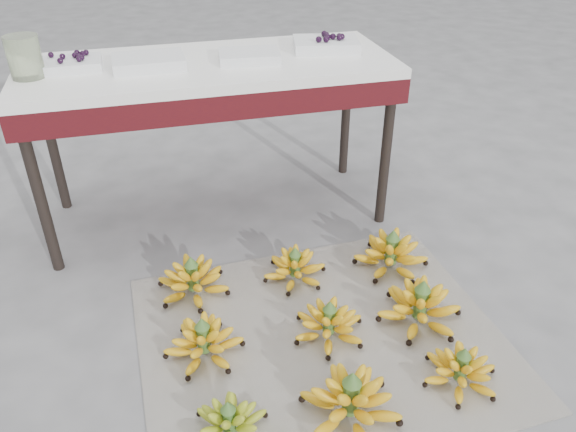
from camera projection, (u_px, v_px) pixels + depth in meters
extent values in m
plane|color=#5E5E60|center=(312.00, 356.00, 1.92)|extent=(60.00, 60.00, 0.00)
cube|color=silver|center=(322.00, 339.00, 1.98)|extent=(1.29, 1.10, 0.01)
ellipsoid|color=olive|center=(230.00, 427.00, 1.63)|extent=(0.25, 0.25, 0.07)
ellipsoid|color=olive|center=(229.00, 420.00, 1.61)|extent=(0.18, 0.18, 0.05)
ellipsoid|color=olive|center=(228.00, 413.00, 1.60)|extent=(0.12, 0.12, 0.04)
cylinder|color=#3F6629|center=(229.00, 420.00, 1.61)|extent=(0.04, 0.04, 0.10)
cone|color=#3F6629|center=(228.00, 406.00, 1.58)|extent=(0.05, 0.05, 0.03)
ellipsoid|color=yellow|center=(350.00, 405.00, 1.68)|extent=(0.39, 0.39, 0.09)
ellipsoid|color=yellow|center=(351.00, 396.00, 1.66)|extent=(0.28, 0.28, 0.07)
ellipsoid|color=yellow|center=(352.00, 388.00, 1.64)|extent=(0.18, 0.18, 0.06)
cylinder|color=#3F6629|center=(351.00, 396.00, 1.66)|extent=(0.05, 0.05, 0.12)
cone|color=#3F6629|center=(353.00, 378.00, 1.62)|extent=(0.06, 0.06, 0.05)
ellipsoid|color=yellow|center=(460.00, 373.00, 1.80)|extent=(0.26, 0.26, 0.07)
ellipsoid|color=yellow|center=(462.00, 367.00, 1.78)|extent=(0.18, 0.18, 0.05)
ellipsoid|color=yellow|center=(463.00, 360.00, 1.76)|extent=(0.12, 0.12, 0.05)
cylinder|color=#3F6629|center=(462.00, 367.00, 1.78)|extent=(0.04, 0.04, 0.10)
cone|color=#3F6629|center=(465.00, 352.00, 1.75)|extent=(0.05, 0.05, 0.04)
ellipsoid|color=yellow|center=(204.00, 345.00, 1.90)|extent=(0.32, 0.32, 0.08)
ellipsoid|color=yellow|center=(203.00, 338.00, 1.88)|extent=(0.23, 0.23, 0.06)
ellipsoid|color=yellow|center=(203.00, 331.00, 1.86)|extent=(0.15, 0.15, 0.05)
cylinder|color=#3F6629|center=(203.00, 338.00, 1.88)|extent=(0.04, 0.04, 0.11)
cone|color=#3F6629|center=(202.00, 323.00, 1.84)|extent=(0.05, 0.05, 0.04)
ellipsoid|color=yellow|center=(329.00, 327.00, 1.97)|extent=(0.32, 0.32, 0.08)
ellipsoid|color=yellow|center=(329.00, 320.00, 1.96)|extent=(0.23, 0.23, 0.06)
ellipsoid|color=yellow|center=(330.00, 313.00, 1.94)|extent=(0.15, 0.15, 0.05)
cylinder|color=#3F6629|center=(329.00, 320.00, 1.96)|extent=(0.04, 0.04, 0.10)
cone|color=#3F6629|center=(330.00, 306.00, 1.92)|extent=(0.05, 0.05, 0.04)
ellipsoid|color=yellow|center=(419.00, 311.00, 2.04)|extent=(0.36, 0.36, 0.09)
ellipsoid|color=yellow|center=(421.00, 302.00, 2.01)|extent=(0.25, 0.25, 0.07)
ellipsoid|color=yellow|center=(422.00, 294.00, 1.99)|extent=(0.17, 0.17, 0.06)
cylinder|color=#3F6629|center=(421.00, 302.00, 2.01)|extent=(0.05, 0.05, 0.12)
cone|color=#3F6629|center=(424.00, 285.00, 1.97)|extent=(0.06, 0.06, 0.05)
ellipsoid|color=yellow|center=(193.00, 284.00, 2.17)|extent=(0.34, 0.34, 0.08)
ellipsoid|color=yellow|center=(192.00, 276.00, 2.15)|extent=(0.24, 0.24, 0.06)
ellipsoid|color=yellow|center=(192.00, 269.00, 2.13)|extent=(0.15, 0.15, 0.05)
cylinder|color=#3F6629|center=(192.00, 276.00, 2.15)|extent=(0.05, 0.05, 0.11)
cone|color=#3F6629|center=(191.00, 261.00, 2.11)|extent=(0.05, 0.05, 0.04)
ellipsoid|color=yellow|center=(295.00, 271.00, 2.25)|extent=(0.25, 0.25, 0.07)
ellipsoid|color=yellow|center=(295.00, 264.00, 2.23)|extent=(0.18, 0.18, 0.06)
ellipsoid|color=yellow|center=(295.00, 258.00, 2.21)|extent=(0.12, 0.12, 0.05)
cylinder|color=#3F6629|center=(295.00, 264.00, 2.23)|extent=(0.04, 0.04, 0.10)
cone|color=#3F6629|center=(295.00, 251.00, 2.20)|extent=(0.05, 0.05, 0.04)
ellipsoid|color=yellow|center=(391.00, 258.00, 2.31)|extent=(0.37, 0.37, 0.09)
ellipsoid|color=yellow|center=(392.00, 250.00, 2.29)|extent=(0.26, 0.26, 0.07)
ellipsoid|color=yellow|center=(392.00, 243.00, 2.27)|extent=(0.17, 0.17, 0.06)
cylinder|color=#3F6629|center=(392.00, 250.00, 2.29)|extent=(0.05, 0.05, 0.12)
cone|color=#3F6629|center=(393.00, 235.00, 2.25)|extent=(0.06, 0.06, 0.04)
cylinder|color=black|center=(40.00, 196.00, 2.15)|extent=(0.04, 0.04, 0.70)
cylinder|color=black|center=(386.00, 154.00, 2.46)|extent=(0.04, 0.04, 0.70)
cylinder|color=black|center=(51.00, 141.00, 2.57)|extent=(0.04, 0.04, 0.70)
cylinder|color=black|center=(346.00, 111.00, 2.88)|extent=(0.04, 0.04, 0.70)
cube|color=#460D0E|center=(210.00, 83.00, 2.36)|extent=(1.53, 0.61, 0.10)
cube|color=white|center=(209.00, 66.00, 2.32)|extent=(1.53, 0.61, 0.04)
cube|color=silver|center=(70.00, 64.00, 2.21)|extent=(0.24, 0.18, 0.04)
sphere|color=black|center=(51.00, 55.00, 2.21)|extent=(0.02, 0.02, 0.02)
sphere|color=black|center=(83.00, 54.00, 2.23)|extent=(0.02, 0.02, 0.02)
sphere|color=black|center=(62.00, 56.00, 2.20)|extent=(0.02, 0.02, 0.02)
sphere|color=black|center=(86.00, 52.00, 2.24)|extent=(0.02, 0.02, 0.02)
sphere|color=black|center=(60.00, 61.00, 2.15)|extent=(0.02, 0.02, 0.02)
sphere|color=black|center=(79.00, 59.00, 2.17)|extent=(0.02, 0.02, 0.02)
sphere|color=black|center=(75.00, 55.00, 2.21)|extent=(0.02, 0.02, 0.02)
sphere|color=black|center=(77.00, 53.00, 2.24)|extent=(0.02, 0.02, 0.02)
sphere|color=black|center=(82.00, 58.00, 2.18)|extent=(0.02, 0.02, 0.02)
sphere|color=black|center=(79.00, 56.00, 2.20)|extent=(0.02, 0.02, 0.02)
cube|color=silver|center=(149.00, 62.00, 2.23)|extent=(0.28, 0.20, 0.04)
cube|color=silver|center=(249.00, 56.00, 2.30)|extent=(0.26, 0.20, 0.04)
cube|color=silver|center=(326.00, 44.00, 2.44)|extent=(0.31, 0.25, 0.04)
sphere|color=black|center=(319.00, 39.00, 2.38)|extent=(0.03, 0.03, 0.03)
sphere|color=black|center=(326.00, 35.00, 2.44)|extent=(0.03, 0.03, 0.03)
sphere|color=black|center=(324.00, 34.00, 2.45)|extent=(0.03, 0.03, 0.03)
sphere|color=black|center=(333.00, 36.00, 2.42)|extent=(0.03, 0.03, 0.03)
sphere|color=black|center=(326.00, 39.00, 2.38)|extent=(0.03, 0.03, 0.03)
sphere|color=black|center=(342.00, 37.00, 2.41)|extent=(0.03, 0.03, 0.03)
sphere|color=black|center=(327.00, 37.00, 2.41)|extent=(0.03, 0.03, 0.03)
sphere|color=black|center=(339.00, 37.00, 2.40)|extent=(0.03, 0.03, 0.03)
sphere|color=black|center=(339.00, 36.00, 2.42)|extent=(0.03, 0.03, 0.03)
cylinder|color=beige|center=(25.00, 57.00, 2.09)|extent=(0.16, 0.16, 0.16)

